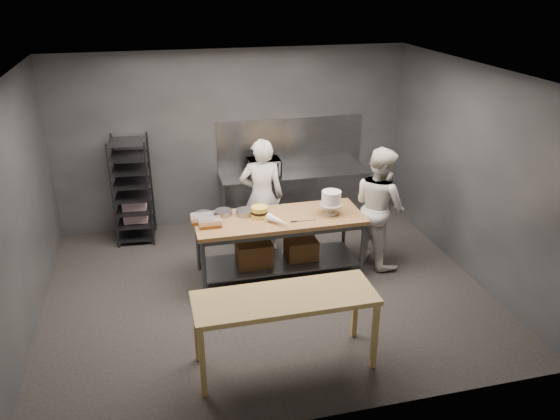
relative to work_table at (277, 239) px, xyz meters
name	(u,v)px	position (x,y,z in m)	size (l,w,h in m)	color
ground	(266,289)	(-0.25, -0.40, -0.57)	(6.00, 6.00, 0.00)	black
back_wall	(234,139)	(-0.25, 2.10, 0.93)	(6.00, 0.04, 3.00)	#4C4F54
work_table	(277,239)	(0.00, 0.00, 0.00)	(2.40, 0.90, 0.92)	brown
near_counter	(285,303)	(-0.40, -2.00, 0.24)	(2.00, 0.70, 0.90)	olive
back_counter	(294,197)	(0.75, 1.78, -0.12)	(2.60, 0.60, 0.90)	slate
splashback_panel	(291,143)	(0.75, 2.08, 0.78)	(2.60, 0.02, 0.90)	slate
speed_rack	(133,191)	(-2.00, 1.70, 0.28)	(0.65, 0.69, 1.75)	black
chef_behind	(262,197)	(-0.05, 0.79, 0.35)	(0.68, 0.44, 1.85)	silver
chef_right	(379,206)	(1.57, 0.03, 0.34)	(0.89, 0.69, 1.82)	silver
microwave	(264,167)	(0.20, 1.78, 0.48)	(0.54, 0.37, 0.30)	black
frosted_cake_stand	(331,199)	(0.77, -0.08, 0.57)	(0.34, 0.34, 0.35)	#B9AF94
layer_cake	(259,212)	(-0.24, 0.06, 0.43)	(0.24, 0.24, 0.16)	#E6CF49
cake_pans	(222,214)	(-0.75, 0.21, 0.39)	(0.87, 0.33, 0.07)	gray
piping_bag	(278,221)	(-0.04, -0.25, 0.41)	(0.12, 0.12, 0.38)	white
offset_spatula	(300,221)	(0.27, -0.22, 0.35)	(0.36, 0.02, 0.02)	slate
pastry_clamshells	(206,221)	(-1.01, -0.01, 0.40)	(0.40, 0.37, 0.11)	#94531D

